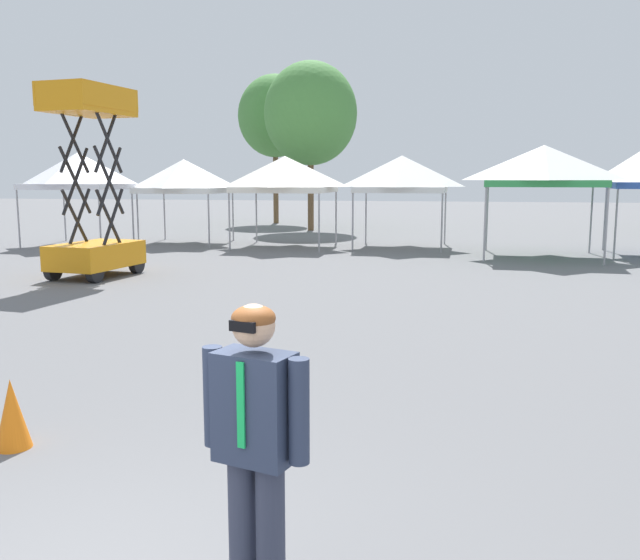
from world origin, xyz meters
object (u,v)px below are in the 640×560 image
at_px(canopy_tent_far_right, 79,171).
at_px(canopy_tent_left_of_center, 402,174).
at_px(tree_behind_tents_left, 275,116).
at_px(traffic_cone_lot_center, 12,414).
at_px(tree_behind_tents_center, 311,114).
at_px(canopy_tent_behind_center, 544,166).
at_px(canopy_tent_far_left, 285,174).
at_px(canopy_tent_right_of_center, 184,176).
at_px(scissor_lift, 94,222).
at_px(person_foreground, 255,440).

xyz_separation_m(canopy_tent_far_right, canopy_tent_left_of_center, (11.50, 1.59, -0.12)).
xyz_separation_m(tree_behind_tents_left, traffic_cone_lot_center, (5.83, -30.46, -5.39)).
height_order(tree_behind_tents_center, traffic_cone_lot_center, tree_behind_tents_center).
xyz_separation_m(canopy_tent_behind_center, tree_behind_tents_left, (-12.25, 13.85, 2.91)).
bearing_deg(canopy_tent_far_right, traffic_cone_lot_center, -60.91).
distance_m(canopy_tent_far_left, canopy_tent_behind_center, 8.68).
distance_m(canopy_tent_right_of_center, scissor_lift, 8.82).
relative_size(canopy_tent_right_of_center, canopy_tent_far_left, 0.96).
bearing_deg(tree_behind_tents_left, canopy_tent_behind_center, -48.51).
bearing_deg(canopy_tent_far_left, canopy_tent_left_of_center, 9.19).
bearing_deg(traffic_cone_lot_center, scissor_lift, 116.03).
distance_m(canopy_tent_far_left, scissor_lift, 8.66).
xyz_separation_m(canopy_tent_left_of_center, tree_behind_tents_left, (-7.76, 11.67, 3.13)).
bearing_deg(person_foreground, canopy_tent_far_left, 104.02).
xyz_separation_m(canopy_tent_right_of_center, scissor_lift, (1.25, -8.66, -1.15)).
bearing_deg(canopy_tent_right_of_center, tree_behind_tents_center, 65.38).
distance_m(canopy_tent_right_of_center, tree_behind_tents_center, 8.36).
xyz_separation_m(canopy_tent_far_right, traffic_cone_lot_center, (9.57, -17.20, -2.37)).
bearing_deg(scissor_lift, person_foreground, -56.82).
bearing_deg(canopy_tent_behind_center, canopy_tent_right_of_center, 170.67).
bearing_deg(canopy_tent_left_of_center, tree_behind_tents_left, 123.62).
relative_size(canopy_tent_far_right, person_foreground, 1.88).
distance_m(scissor_lift, traffic_cone_lot_center, 11.20).
relative_size(person_foreground, traffic_cone_lot_center, 2.76).
distance_m(canopy_tent_left_of_center, scissor_lift, 11.18).
bearing_deg(canopy_tent_right_of_center, canopy_tent_far_left, -7.67).
bearing_deg(tree_behind_tents_left, tree_behind_tents_center, -57.53).
bearing_deg(traffic_cone_lot_center, canopy_tent_behind_center, 68.86).
bearing_deg(canopy_tent_far_left, traffic_cone_lot_center, -83.33).
height_order(canopy_tent_behind_center, traffic_cone_lot_center, canopy_tent_behind_center).
bearing_deg(canopy_tent_far_left, tree_behind_tents_center, 95.59).
xyz_separation_m(canopy_tent_far_left, tree_behind_tents_center, (-0.75, 7.69, 2.80)).
bearing_deg(canopy_tent_right_of_center, canopy_tent_far_right, -156.70).
height_order(tree_behind_tents_left, traffic_cone_lot_center, tree_behind_tents_left).
xyz_separation_m(canopy_tent_far_right, canopy_tent_far_left, (7.45, 0.93, -0.13)).
distance_m(canopy_tent_far_right, tree_behind_tents_center, 11.24).
distance_m(canopy_tent_right_of_center, canopy_tent_behind_center, 12.74).
height_order(canopy_tent_far_left, canopy_tent_behind_center, canopy_tent_behind_center).
relative_size(canopy_tent_right_of_center, canopy_tent_left_of_center, 0.97).
xyz_separation_m(scissor_lift, tree_behind_tents_center, (2.02, 15.80, 4.01)).
bearing_deg(scissor_lift, tree_behind_tents_center, 82.71).
xyz_separation_m(canopy_tent_far_left, canopy_tent_behind_center, (8.54, -1.52, 0.23)).
height_order(person_foreground, tree_behind_tents_left, tree_behind_tents_left).
relative_size(tree_behind_tents_center, traffic_cone_lot_center, 12.00).
relative_size(canopy_tent_far_right, tree_behind_tents_left, 0.42).
distance_m(canopy_tent_behind_center, tree_behind_tents_center, 13.33).
height_order(canopy_tent_right_of_center, canopy_tent_behind_center, canopy_tent_behind_center).
bearing_deg(scissor_lift, canopy_tent_far_right, 123.07).
relative_size(scissor_lift, tree_behind_tents_center, 0.60).
xyz_separation_m(canopy_tent_far_left, tree_behind_tents_left, (-3.71, 12.33, 3.14)).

